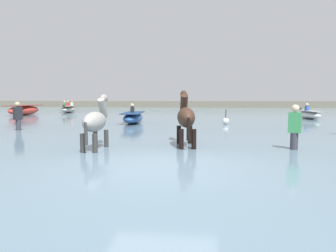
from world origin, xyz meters
The scene contains 12 objects.
ground_plane centered at (0.00, 0.00, 0.00)m, with size 120.00×120.00×0.00m, color #84755B.
water_surface centered at (0.00, 10.00, 0.21)m, with size 90.00×90.00×0.43m, color slate.
horse_lead_grey centered at (-1.97, 1.80, 1.13)m, with size 0.46×1.74×1.91m.
horse_trailing_dark_bay centered at (0.42, 2.60, 1.20)m, with size 0.67×1.88×2.04m.
boat_mid_outer centered at (-2.76, 10.04, 0.72)m, with size 1.21×3.23×1.06m.
boat_distant_west centered at (-11.12, 20.63, 0.74)m, with size 1.46×3.16×1.09m.
boat_near_port centered at (-12.85, 16.36, 0.81)m, with size 1.36×3.72×0.77m.
boat_far_offshore centered at (7.95, 14.49, 0.70)m, with size 1.23×2.63×1.01m.
person_wading_close centered at (-6.82, 5.98, 0.87)m, with size 0.33×0.38×1.63m.
person_wading_mid centered at (3.34, 2.27, 0.87)m, with size 0.37×0.31×1.63m.
channel_buoy centered at (2.18, 9.73, 0.60)m, with size 0.33×0.33×0.77m.
far_shoreline centered at (0.00, 35.78, 0.67)m, with size 80.00×2.40×1.34m, color #706B5B.
Camera 1 is at (0.78, -6.04, 1.83)m, focal length 32.28 mm.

